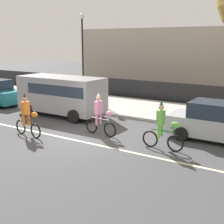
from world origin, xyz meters
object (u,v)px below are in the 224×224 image
parade_cyclist_pink (101,117)px  parked_van_grey (62,93)px  parade_cyclist_orange (28,118)px  parked_car_silver (218,123)px  street_lamp_post (82,43)px  parade_cyclist_lime (163,128)px

parade_cyclist_pink → parked_van_grey: 4.48m
parade_cyclist_orange → parked_car_silver: size_ratio=0.47×
parade_cyclist_orange → street_lamp_post: 10.20m
parade_cyclist_orange → parked_car_silver: parade_cyclist_orange is taller
parade_cyclist_orange → parked_van_grey: bearing=109.8°
parade_cyclist_lime → parked_van_grey: parked_van_grey is taller
parked_car_silver → street_lamp_post: size_ratio=0.70×
street_lamp_post → parade_cyclist_lime: bearing=-37.4°
parade_cyclist_pink → parade_cyclist_lime: same height
parade_cyclist_orange → parked_van_grey: 4.12m
parade_cyclist_orange → parade_cyclist_pink: size_ratio=1.00×
parked_van_grey → parked_car_silver: parked_van_grey is taller
street_lamp_post → parade_cyclist_orange: bearing=-66.7°
parked_van_grey → parked_car_silver: (8.55, 0.04, -0.50)m
parked_van_grey → parked_car_silver: bearing=0.2°
parked_van_grey → street_lamp_post: bearing=115.9°
parade_cyclist_orange → parade_cyclist_lime: (5.69, 1.61, 0.00)m
parade_cyclist_pink → street_lamp_post: bearing=132.4°
parade_cyclist_orange → street_lamp_post: bearing=113.3°
parked_van_grey → street_lamp_post: street_lamp_post is taller
parade_cyclist_lime → parade_cyclist_pink: bearing=175.4°
parked_van_grey → parade_cyclist_lime: bearing=-17.6°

